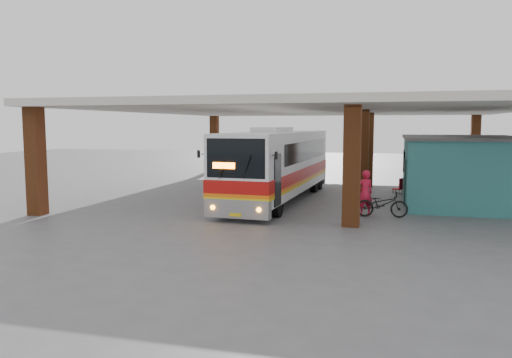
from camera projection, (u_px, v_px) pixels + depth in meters
The scene contains 8 objects.
ground at pixel (286, 209), 21.68m from camera, with size 90.00×90.00×0.00m, color #515154.
brick_columns at pixel (333, 153), 25.87m from camera, with size 20.10×21.60×4.35m.
canopy_roof at pixel (320, 109), 27.30m from camera, with size 21.00×23.00×0.30m, color beige.
shop_building at pixel (461, 169), 23.38m from camera, with size 5.20×8.20×3.11m.
coach_bus at pixel (278, 164), 23.88m from camera, with size 3.02×12.23×3.54m.
motorcycle at pixel (382, 204), 19.72m from camera, with size 0.70×2.00×1.05m, color black.
pedestrian at pixel (365, 193), 20.07m from camera, with size 0.67×0.44×1.83m, color red.
red_chair at pixel (399, 186), 26.56m from camera, with size 0.56×0.56×0.82m.
Camera 1 is at (4.37, -21.00, 3.64)m, focal length 35.00 mm.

